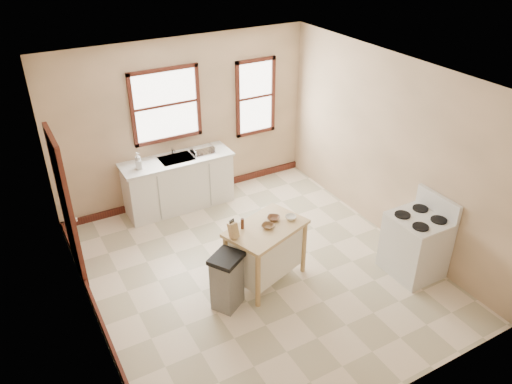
# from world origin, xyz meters

# --- Properties ---
(floor) EXTENTS (5.00, 5.00, 0.00)m
(floor) POSITION_xyz_m (0.00, 0.00, 0.00)
(floor) COLOR beige
(floor) RESTS_ON ground
(ceiling) EXTENTS (5.00, 5.00, 0.00)m
(ceiling) POSITION_xyz_m (0.00, 0.00, 2.80)
(ceiling) COLOR white
(ceiling) RESTS_ON ground
(wall_back) EXTENTS (4.50, 0.04, 2.80)m
(wall_back) POSITION_xyz_m (0.00, 2.50, 1.40)
(wall_back) COLOR #DBB590
(wall_back) RESTS_ON ground
(wall_left) EXTENTS (0.04, 5.00, 2.80)m
(wall_left) POSITION_xyz_m (-2.25, 0.00, 1.40)
(wall_left) COLOR #DBB590
(wall_left) RESTS_ON ground
(wall_right) EXTENTS (0.04, 5.00, 2.80)m
(wall_right) POSITION_xyz_m (2.25, 0.00, 1.40)
(wall_right) COLOR #DBB590
(wall_right) RESTS_ON ground
(window_main) EXTENTS (1.17, 0.06, 1.22)m
(window_main) POSITION_xyz_m (-0.30, 2.48, 1.75)
(window_main) COLOR #401611
(window_main) RESTS_ON wall_back
(window_side) EXTENTS (0.77, 0.06, 1.37)m
(window_side) POSITION_xyz_m (1.35, 2.48, 1.60)
(window_side) COLOR #401611
(window_side) RESTS_ON wall_back
(door_left) EXTENTS (0.06, 0.90, 2.10)m
(door_left) POSITION_xyz_m (-2.21, 1.30, 1.05)
(door_left) COLOR #401611
(door_left) RESTS_ON ground
(baseboard_back) EXTENTS (4.50, 0.04, 0.12)m
(baseboard_back) POSITION_xyz_m (0.00, 2.47, 0.06)
(baseboard_back) COLOR #401611
(baseboard_back) RESTS_ON ground
(baseboard_left) EXTENTS (0.04, 5.00, 0.12)m
(baseboard_left) POSITION_xyz_m (-2.22, 0.00, 0.06)
(baseboard_left) COLOR #401611
(baseboard_left) RESTS_ON ground
(sink_counter) EXTENTS (1.86, 0.62, 0.92)m
(sink_counter) POSITION_xyz_m (-0.30, 2.20, 0.46)
(sink_counter) COLOR silver
(sink_counter) RESTS_ON ground
(faucet) EXTENTS (0.03, 0.03, 0.22)m
(faucet) POSITION_xyz_m (-0.30, 2.38, 1.03)
(faucet) COLOR silver
(faucet) RESTS_ON sink_counter
(soap_bottle_a) EXTENTS (0.13, 0.13, 0.26)m
(soap_bottle_a) POSITION_xyz_m (-0.94, 2.18, 1.05)
(soap_bottle_a) COLOR #B2B2B2
(soap_bottle_a) RESTS_ON sink_counter
(soap_bottle_b) EXTENTS (0.11, 0.11, 0.21)m
(soap_bottle_b) POSITION_xyz_m (-0.95, 2.15, 1.02)
(soap_bottle_b) COLOR #B2B2B2
(soap_bottle_b) RESTS_ON sink_counter
(dish_rack) EXTENTS (0.39, 0.30, 0.09)m
(dish_rack) POSITION_xyz_m (0.16, 2.18, 0.97)
(dish_rack) COLOR silver
(dish_rack) RESTS_ON sink_counter
(kitchen_island) EXTENTS (1.22, 0.97, 0.86)m
(kitchen_island) POSITION_xyz_m (0.02, -0.19, 0.43)
(kitchen_island) COLOR tan
(kitchen_island) RESTS_ON ground
(knife_block) EXTENTS (0.12, 0.12, 0.20)m
(knife_block) POSITION_xyz_m (-0.47, -0.19, 0.96)
(knife_block) COLOR tan
(knife_block) RESTS_ON kitchen_island
(pepper_grinder) EXTENTS (0.05, 0.05, 0.15)m
(pepper_grinder) POSITION_xyz_m (-0.27, -0.07, 0.94)
(pepper_grinder) COLOR #3F1E10
(pepper_grinder) RESTS_ON kitchen_island
(bowl_a) EXTENTS (0.23, 0.23, 0.04)m
(bowl_a) POSITION_xyz_m (0.03, -0.21, 0.89)
(bowl_a) COLOR brown
(bowl_a) RESTS_ON kitchen_island
(bowl_b) EXTENTS (0.24, 0.24, 0.04)m
(bowl_b) POSITION_xyz_m (0.19, -0.09, 0.89)
(bowl_b) COLOR brown
(bowl_b) RESTS_ON kitchen_island
(bowl_c) EXTENTS (0.21, 0.21, 0.05)m
(bowl_c) POSITION_xyz_m (0.40, -0.19, 0.89)
(bowl_c) COLOR white
(bowl_c) RESTS_ON kitchen_island
(trash_bin) EXTENTS (0.52, 0.50, 0.78)m
(trash_bin) POSITION_xyz_m (-0.68, -0.41, 0.39)
(trash_bin) COLOR slate
(trash_bin) RESTS_ON ground
(gas_stove) EXTENTS (0.72, 0.73, 1.17)m
(gas_stove) POSITION_xyz_m (1.91, -1.06, 0.58)
(gas_stove) COLOR silver
(gas_stove) RESTS_ON ground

